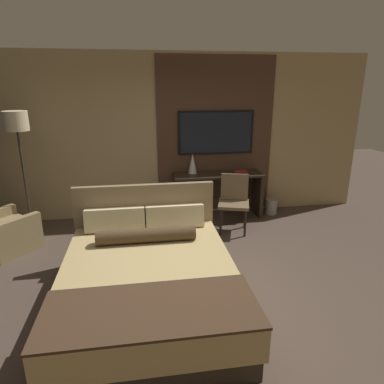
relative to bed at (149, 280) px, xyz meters
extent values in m
plane|color=#4C3D33|center=(0.42, 0.14, -0.31)|extent=(16.00, 16.00, 0.00)
cube|color=tan|center=(0.42, 2.74, 1.09)|extent=(7.20, 0.06, 2.80)
cube|color=#4C3323|center=(1.30, 2.69, 1.09)|extent=(2.05, 0.03, 2.70)
cube|color=#33281E|center=(0.00, -0.11, -0.20)|extent=(1.70, 2.11, 0.22)
cube|color=tan|center=(0.00, -0.11, 0.07)|extent=(1.75, 2.17, 0.30)
cube|color=#422D1E|center=(0.00, -0.81, 0.23)|extent=(1.77, 0.76, 0.02)
cube|color=#7F6B4C|center=(0.00, 1.02, 0.22)|extent=(1.79, 0.08, 1.06)
cube|color=beige|center=(-0.38, 0.88, 0.36)|extent=(0.74, 0.23, 0.31)
cube|color=beige|center=(0.38, 0.88, 0.36)|extent=(0.74, 0.23, 0.31)
cylinder|color=#4C3823|center=(0.00, 0.47, 0.30)|extent=(1.14, 0.17, 0.17)
cube|color=#2D2319|center=(1.30, 2.42, 0.47)|extent=(1.55, 0.49, 0.03)
cube|color=#2D2319|center=(0.55, 2.42, 0.07)|extent=(0.06, 0.45, 0.76)
cube|color=#2D2319|center=(2.04, 2.42, 0.07)|extent=(0.06, 0.45, 0.76)
cube|color=#2D2319|center=(1.30, 2.65, 0.15)|extent=(1.43, 0.02, 0.38)
cube|color=black|center=(1.30, 2.66, 1.17)|extent=(1.33, 0.04, 0.75)
cube|color=black|center=(1.30, 2.64, 1.17)|extent=(1.25, 0.01, 0.69)
cube|color=brown|center=(1.40, 1.75, 0.15)|extent=(0.58, 0.57, 0.05)
cube|color=brown|center=(1.46, 1.94, 0.39)|extent=(0.45, 0.23, 0.42)
cylinder|color=black|center=(1.17, 1.63, -0.09)|extent=(0.04, 0.04, 0.43)
cylinder|color=black|center=(1.53, 1.52, -0.09)|extent=(0.04, 0.04, 0.43)
cylinder|color=black|center=(1.28, 1.98, -0.09)|extent=(0.04, 0.04, 0.43)
cylinder|color=black|center=(1.64, 1.87, -0.09)|extent=(0.04, 0.04, 0.43)
cube|color=olive|center=(-1.96, 1.62, -0.11)|extent=(0.82, 0.84, 0.39)
cube|color=olive|center=(-1.73, 1.43, -0.04)|extent=(0.51, 0.57, 0.53)
cylinder|color=#282623|center=(-1.76, 2.08, -0.29)|extent=(0.28, 0.28, 0.03)
cylinder|color=#332D28|center=(-1.76, 2.08, 0.53)|extent=(0.03, 0.03, 1.68)
cylinder|color=beige|center=(-1.76, 2.08, 1.47)|extent=(0.34, 0.34, 0.28)
cone|color=silver|center=(0.87, 2.53, 0.66)|extent=(0.15, 0.15, 0.34)
cube|color=maroon|center=(1.70, 2.44, 0.50)|extent=(0.22, 0.15, 0.03)
cylinder|color=gray|center=(2.31, 2.40, -0.17)|extent=(0.22, 0.22, 0.28)
camera|label=1|loc=(-0.04, -3.20, 1.97)|focal=32.00mm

